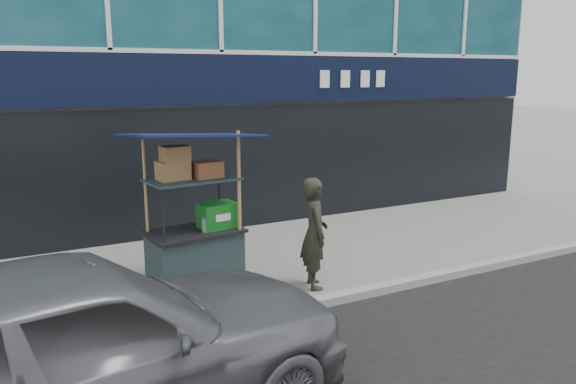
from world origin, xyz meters
TOP-DOWN VIEW (x-y plane):
  - ground at (0.00, 0.00)m, footprint 80.00×80.00m
  - curb at (0.00, -0.20)m, footprint 80.00×0.18m
  - vendor_cart at (-1.53, 1.07)m, footprint 1.83×1.38m
  - vendor_man at (0.02, 0.46)m, footprint 0.53×0.67m
  - parked_car at (-3.52, -1.64)m, footprint 5.13×2.70m

SIDE VIEW (x-z plane):
  - ground at x=0.00m, z-range 0.00..0.00m
  - curb at x=0.00m, z-range 0.00..0.12m
  - vendor_man at x=0.02m, z-range 0.00..1.60m
  - vendor_cart at x=-1.53m, z-range -0.35..1.97m
  - parked_car at x=-3.52m, z-range 0.00..1.66m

